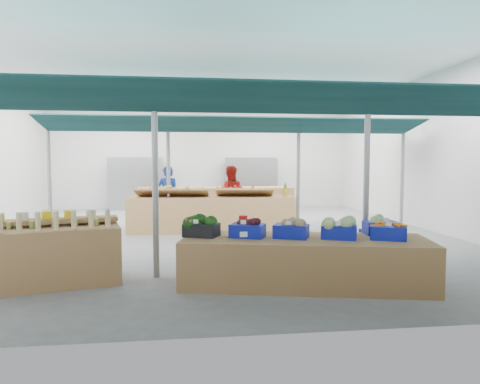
{
  "coord_description": "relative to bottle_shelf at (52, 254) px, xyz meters",
  "views": [
    {
      "loc": [
        -0.47,
        -10.88,
        1.84
      ],
      "look_at": [
        0.64,
        -1.6,
        1.19
      ],
      "focal_mm": 32.0,
      "sensor_mm": 36.0,
      "label": 1
    }
  ],
  "objects": [
    {
      "name": "fruit_counter",
      "position": [
        2.65,
        4.69,
        -0.0
      ],
      "size": [
        4.4,
        1.29,
        0.93
      ],
      "primitive_type": "cube",
      "rotation": [
        0.0,
        0.0,
        -0.06
      ],
      "color": "olive",
      "rests_on": "floor"
    },
    {
      "name": "crate_stack",
      "position": [
        5.42,
        0.63,
        -0.15
      ],
      "size": [
        0.61,
        0.5,
        0.64
      ],
      "primitive_type": "cube",
      "rotation": [
        0.0,
        0.0,
        0.27
      ],
      "color": "#0F1CA9",
      "rests_on": "floor"
    },
    {
      "name": "back_shelving_right",
      "position": [
        4.53,
        10.23,
        0.53
      ],
      "size": [
        2.0,
        0.5,
        2.0
      ],
      "primitive_type": "cube",
      "color": "#B23F33",
      "rests_on": "floor"
    },
    {
      "name": "awnings",
      "position": [
        3.28,
        2.48,
        2.31
      ],
      "size": [
        9.5,
        7.08,
        0.3
      ],
      "color": "#092A2A",
      "rests_on": "pole_grid"
    },
    {
      "name": "apple_heap_yellow",
      "position": [
        1.62,
        4.65,
        0.63
      ],
      "size": [
        1.97,
        0.92,
        0.27
      ],
      "rotation": [
        0.0,
        0.0,
        -0.12
      ],
      "color": "#997247",
      "rests_on": "fruit_counter"
    },
    {
      "name": "pineapple",
      "position": [
        4.61,
        4.47,
        0.64
      ],
      "size": [
        0.14,
        0.14,
        0.39
      ],
      "rotation": [
        0.0,
        0.0,
        -0.12
      ],
      "color": "#8C6019",
      "rests_on": "fruit_counter"
    },
    {
      "name": "sparrow",
      "position": [
        2.06,
        -0.23,
        0.49
      ],
      "size": [
        0.12,
        0.09,
        0.11
      ],
      "rotation": [
        0.0,
        0.0,
        -0.42
      ],
      "color": "brown",
      "rests_on": "crate_broccoli"
    },
    {
      "name": "crate_beets",
      "position": [
        2.93,
        -0.29,
        0.37
      ],
      "size": [
        0.6,
        0.52,
        0.29
      ],
      "rotation": [
        0.0,
        0.0,
        -0.42
      ],
      "color": "#0F1CA9",
      "rests_on": "veg_counter"
    },
    {
      "name": "crate_cabbage",
      "position": [
        4.27,
        -0.58,
        0.4
      ],
      "size": [
        0.6,
        0.52,
        0.35
      ],
      "rotation": [
        0.0,
        0.0,
        -0.42
      ],
      "color": "#0F1CA9",
      "rests_on": "veg_counter"
    },
    {
      "name": "far_counter",
      "position": [
        2.99,
        8.23,
        0.02
      ],
      "size": [
        5.37,
        1.15,
        0.96
      ],
      "primitive_type": "cube",
      "rotation": [
        0.0,
        0.0,
        0.01
      ],
      "color": "olive",
      "rests_on": "floor"
    },
    {
      "name": "bottle_shelf",
      "position": [
        0.0,
        0.0,
        0.0
      ],
      "size": [
        2.1,
        1.56,
        1.14
      ],
      "rotation": [
        0.0,
        0.0,
        0.25
      ],
      "color": "olive",
      "rests_on": "floor"
    },
    {
      "name": "crate_carrots",
      "position": [
        4.96,
        -0.73,
        0.35
      ],
      "size": [
        0.6,
        0.52,
        0.29
      ],
      "rotation": [
        0.0,
        0.0,
        -0.42
      ],
      "color": "#0F1CA9",
      "rests_on": "veg_counter"
    },
    {
      "name": "pole_ribbon",
      "position": [
        2.78,
        -0.99,
        0.61
      ],
      "size": [
        0.12,
        0.12,
        0.28
      ],
      "color": "#B10B0C",
      "rests_on": "pole_grid"
    },
    {
      "name": "vendor_right",
      "position": [
        3.25,
        5.79,
        0.4
      ],
      "size": [
        0.88,
        0.71,
        1.74
      ],
      "primitive_type": "imported",
      "rotation": [
        0.0,
        0.0,
        3.08
      ],
      "color": "#A41A14",
      "rests_on": "floor"
    },
    {
      "name": "apple_heap_red",
      "position": [
        3.52,
        4.54,
        0.63
      ],
      "size": [
        1.57,
        0.87,
        0.27
      ],
      "rotation": [
        0.0,
        0.0,
        -0.12
      ],
      "color": "#997247",
      "rests_on": "fruit_counter"
    },
    {
      "name": "back_shelving_left",
      "position": [
        0.03,
        10.23,
        0.53
      ],
      "size": [
        2.0,
        0.5,
        2.0
      ],
      "primitive_type": "cube",
      "color": "#B23F33",
      "rests_on": "floor"
    },
    {
      "name": "floor",
      "position": [
        2.53,
        4.23,
        -0.47
      ],
      "size": [
        13.0,
        13.0,
        0.0
      ],
      "primitive_type": "plane",
      "color": "slate",
      "rests_on": "ground"
    },
    {
      "name": "crate_extra",
      "position": [
        5.06,
        -0.28,
        0.39
      ],
      "size": [
        0.53,
        0.43,
        0.32
      ],
      "rotation": [
        0.0,
        0.0,
        -0.1
      ],
      "color": "#0F1CA9",
      "rests_on": "veg_counter"
    },
    {
      "name": "crate_celeriac",
      "position": [
        3.58,
        -0.43,
        0.39
      ],
      "size": [
        0.6,
        0.52,
        0.31
      ],
      "rotation": [
        0.0,
        0.0,
        -0.42
      ],
      "color": "#0F1CA9",
      "rests_on": "veg_counter"
    },
    {
      "name": "veg_counter",
      "position": [
        3.77,
        -0.47,
        -0.11
      ],
      "size": [
        3.82,
        1.95,
        0.71
      ],
      "primitive_type": "cube",
      "rotation": [
        0.0,
        0.0,
        -0.21
      ],
      "color": "olive",
      "rests_on": "floor"
    },
    {
      "name": "crate_broccoli",
      "position": [
        2.24,
        -0.14,
        0.4
      ],
      "size": [
        0.6,
        0.52,
        0.35
      ],
      "rotation": [
        0.0,
        0.0,
        -0.42
      ],
      "color": "black",
      "rests_on": "veg_counter"
    },
    {
      "name": "hall",
      "position": [
        2.53,
        5.67,
        2.18
      ],
      "size": [
        13.0,
        13.0,
        13.0
      ],
      "color": "silver",
      "rests_on": "ground"
    },
    {
      "name": "pole_grid",
      "position": [
        3.28,
        2.48,
        1.34
      ],
      "size": [
        10.0,
        4.6,
        3.0
      ],
      "color": "gray",
      "rests_on": "floor"
    },
    {
      "name": "vendor_left",
      "position": [
        1.45,
        5.79,
        0.4
      ],
      "size": [
        0.66,
        0.45,
        1.74
      ],
      "primitive_type": "imported",
      "rotation": [
        0.0,
        0.0,
        3.08
      ],
      "color": "#173398",
      "rests_on": "floor"
    }
  ]
}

